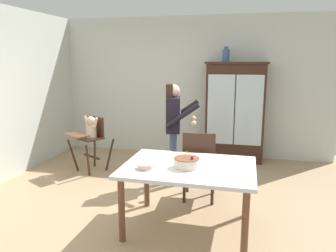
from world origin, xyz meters
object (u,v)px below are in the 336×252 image
ceramic_vase (226,55)px  birthday_cake (187,163)px  adult_person (174,122)px  dining_chair_far_side (199,162)px  china_cabinet (235,112)px  high_chair_with_toddler (91,134)px  serving_bowl (146,166)px  dining_table (189,173)px

ceramic_vase → birthday_cake: 3.04m
adult_person → dining_chair_far_side: adult_person is taller
china_cabinet → high_chair_with_toddler: (-2.34, -1.18, -0.27)m
ceramic_vase → serving_bowl: 3.23m
dining_table → dining_chair_far_side: bearing=88.9°
adult_person → serving_bowl: bearing=171.2°
high_chair_with_toddler → adult_person: (1.49, -0.25, 0.31)m
high_chair_with_toddler → serving_bowl: size_ratio=5.28×
birthday_cake → china_cabinet: bearing=81.7°
high_chair_with_toddler → dining_table: bearing=-9.4°
ceramic_vase → adult_person: ceramic_vase is taller
dining_table → dining_chair_far_side: (0.01, 0.74, -0.10)m
high_chair_with_toddler → serving_bowl: 2.31m
china_cabinet → adult_person: china_cabinet is taller
china_cabinet → serving_bowl: size_ratio=10.23×
ceramic_vase → china_cabinet: bearing=-1.1°
ceramic_vase → adult_person: 1.86m
adult_person → birthday_cake: 1.44m
birthday_cake → serving_bowl: (-0.42, -0.14, -0.03)m
ceramic_vase → high_chair_with_toddler: bearing=-151.0°
high_chair_with_toddler → dining_chair_far_side: dining_chair_far_side is taller
adult_person → dining_chair_far_side: size_ratio=1.59×
adult_person → serving_bowl: 1.51m
dining_table → serving_bowl: serving_bowl is taller
china_cabinet → ceramic_vase: (-0.20, 0.00, 1.03)m
adult_person → ceramic_vase: bearing=-33.7°
adult_person → birthday_cake: adult_person is taller
dining_table → birthday_cake: bearing=-100.6°
adult_person → serving_bowl: size_ratio=8.50×
china_cabinet → dining_table: size_ratio=1.28×
china_cabinet → dining_chair_far_side: bearing=-100.9°
high_chair_with_toddler → adult_person: adult_person is taller
ceramic_vase → serving_bowl: (-0.63, -2.93, -1.19)m
high_chair_with_toddler → birthday_cake: bearing=-10.7°
dining_chair_far_side → high_chair_with_toddler: bearing=-25.9°
high_chair_with_toddler → serving_bowl: (1.51, -1.75, 0.11)m
high_chair_with_toddler → serving_bowl: high_chair_with_toddler is taller
ceramic_vase → dining_chair_far_side: size_ratio=0.28×
adult_person → china_cabinet: bearing=-40.1°
adult_person → dining_table: bearing=-170.4°
china_cabinet → adult_person: (-0.85, -1.43, 0.04)m
china_cabinet → adult_person: 1.67m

